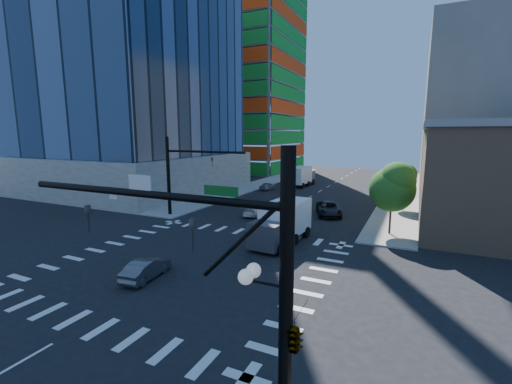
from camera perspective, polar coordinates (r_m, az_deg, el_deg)
The scene contains 17 objects.
ground at distance 26.16m, azimuth -10.48°, elevation -11.68°, with size 160.00×160.00×0.00m, color black.
road_markings at distance 26.16m, azimuth -10.48°, elevation -11.67°, with size 20.00×20.00×0.01m, color silver.
sidewalk_ne at distance 60.42m, azimuth 23.14°, elevation -0.07°, with size 5.00×60.00×0.15m, color gray.
sidewalk_nw at distance 66.13m, azimuth 1.00°, elevation 1.48°, with size 5.00×60.00×0.15m, color gray.
construction_building at distance 92.95m, azimuth -1.93°, elevation 19.01°, with size 25.16×34.50×70.60m.
bg_building_ne at distance 75.84m, azimuth 35.58°, elevation 11.32°, with size 24.00×30.00×28.00m, color slate.
signal_mast_se at distance 10.05m, azimuth 0.03°, elevation -16.48°, with size 10.51×2.48×9.00m.
signal_mast_nw at distance 39.80m, azimuth -12.77°, elevation 3.71°, with size 10.20×0.40×9.00m.
tree_south at distance 33.94m, azimuth 21.98°, elevation 0.88°, with size 4.16×4.16×6.82m.
tree_north at distance 45.91m, azimuth 23.24°, elevation 2.03°, with size 3.54×3.52×5.78m.
no_parking_sign at distance 13.87m, azimuth 5.35°, elevation -25.88°, with size 0.30×0.06×2.20m.
car_nb_far at distance 41.07m, azimuth 12.02°, elevation -2.74°, with size 2.62×5.68×1.58m, color black.
car_sb_near at distance 40.33m, azimuth -0.14°, elevation -2.93°, with size 1.87×4.59×1.33m, color silver.
car_sb_mid at distance 58.55m, azimuth 1.94°, elevation 0.98°, with size 1.53×3.80×1.29m, color gray.
car_sb_cross at distance 24.24m, azimuth -17.82°, elevation -12.08°, with size 1.39×3.98×1.31m, color #525157.
box_truck_near at distance 29.81m, azimuth 4.07°, elevation -5.69°, with size 3.48×7.01×3.56m.
box_truck_far at distance 63.64m, azimuth 7.67°, elevation 2.45°, with size 3.31×6.99×3.58m.
Camera 1 is at (14.46, -19.66, 9.43)m, focal length 24.00 mm.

